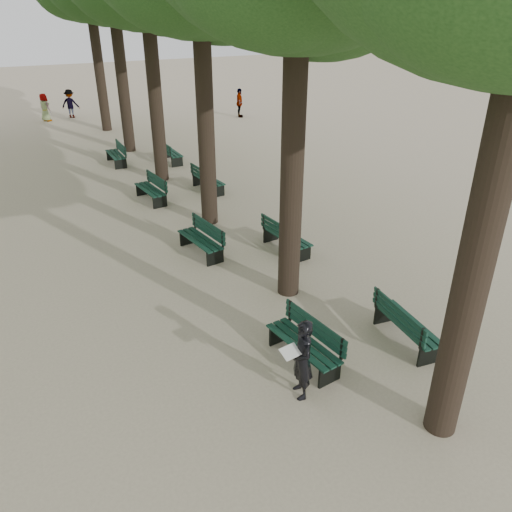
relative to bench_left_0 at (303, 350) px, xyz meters
name	(u,v)px	position (x,y,z in m)	size (l,w,h in m)	color
ground	(301,383)	(-0.37, -0.52, -0.27)	(120.00, 120.00, 0.00)	#B9AA8C
bench_left_0	(303,350)	(0.00, 0.00, 0.00)	(0.78, 1.85, 0.92)	black
bench_left_1	(201,245)	(0.00, 5.43, 0.00)	(0.80, 1.86, 0.92)	black
bench_left_2	(151,194)	(0.00, 10.24, 0.00)	(0.75, 1.85, 0.92)	black
bench_left_3	(116,158)	(0.00, 15.47, 0.00)	(0.58, 1.80, 0.92)	black
bench_right_0	(406,331)	(2.27, -0.44, 0.00)	(0.79, 1.86, 0.92)	black
bench_right_1	(286,242)	(2.27, 4.49, 0.00)	(0.74, 1.85, 0.92)	black
bench_right_2	(208,184)	(2.27, 10.33, 0.00)	(0.73, 1.84, 0.92)	black
bench_right_3	(171,156)	(2.27, 14.65, 0.00)	(0.58, 1.80, 0.92)	black
man_with_map	(302,360)	(-0.54, -0.77, 0.52)	(0.65, 0.68, 1.57)	black
pedestrian_c	(239,103)	(9.37, 22.26, 0.59)	(1.02, 0.35, 1.73)	#262628
pedestrian_b	(70,104)	(-0.03, 26.97, 0.58)	(1.10, 0.34, 1.70)	#262628
pedestrian_d	(45,107)	(-1.57, 26.59, 0.54)	(0.79, 0.32, 1.62)	#262628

